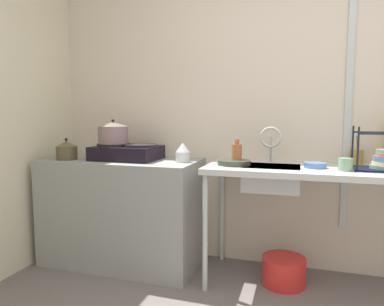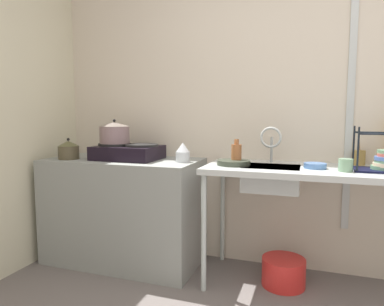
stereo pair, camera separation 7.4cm
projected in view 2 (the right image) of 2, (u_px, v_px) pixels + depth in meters
wall_back at (315, 116)px, 2.60m from camera, size 5.11×0.10×2.41m
wall_metal_strip at (351, 99)px, 2.46m from camera, size 0.05×0.01×1.93m
counter_concrete at (124, 210)px, 2.82m from camera, size 1.25×0.62×0.85m
counter_sink at (305, 177)px, 2.32m from camera, size 1.37×0.62×0.85m
stove at (128, 152)px, 2.75m from camera, size 0.51×0.39×0.13m
pot_on_left_burner at (115, 133)px, 2.77m from camera, size 0.24×0.24×0.20m
pot_beside_stove at (69, 150)px, 2.77m from camera, size 0.17×0.17×0.17m
percolator at (183, 153)px, 2.58m from camera, size 0.11×0.11×0.15m
sink_basin at (271, 178)px, 2.38m from camera, size 0.39×0.30×0.17m
faucet at (271, 139)px, 2.48m from camera, size 0.15×0.09×0.27m
frying_pan at (234, 163)px, 2.43m from camera, size 0.24×0.24×0.04m
cup_by_rack at (346, 165)px, 2.14m from camera, size 0.09×0.09×0.08m
small_bowl_on_drainboard at (315, 166)px, 2.27m from camera, size 0.15×0.15×0.04m
bottle_by_sink at (236, 154)px, 2.45m from camera, size 0.07×0.07×0.18m
utensil_jar at (359, 158)px, 2.43m from camera, size 0.09×0.09×0.21m
bucket_on_floor at (283, 272)px, 2.42m from camera, size 0.30×0.30×0.20m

